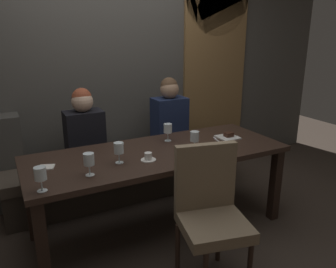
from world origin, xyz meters
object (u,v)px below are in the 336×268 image
object	(u,v)px
diner_redhead	(84,130)
diner_bearded	(169,116)
wine_glass_center_front	(119,149)
wine_glass_near_left	(168,129)
dining_table	(159,161)
wine_glass_end_left	(195,137)
dessert_plate	(228,136)
banquette_bench	(131,176)
fork_on_table	(217,140)
espresso_cup	(148,157)
chair_near_side	(210,207)
wine_glass_near_right	(89,160)
wine_glass_far_left	(40,174)

from	to	relation	value
diner_redhead	diner_bearded	bearing A→B (deg)	2.58
wine_glass_center_front	wine_glass_near_left	xyz separation A→B (m)	(0.58, 0.31, 0.00)
dining_table	wine_glass_end_left	xyz separation A→B (m)	(0.28, -0.11, 0.20)
wine_glass_center_front	wine_glass_end_left	distance (m)	0.67
wine_glass_end_left	dessert_plate	world-z (taller)	wine_glass_end_left
banquette_bench	fork_on_table	size ratio (longest dim) A/B	14.71
espresso_cup	dessert_plate	xyz separation A→B (m)	(0.92, 0.19, -0.01)
banquette_bench	espresso_cup	bearing A→B (deg)	-100.95
chair_near_side	wine_glass_end_left	size ratio (longest dim) A/B	5.98
diner_bearded	wine_glass_center_front	xyz separation A→B (m)	(-0.87, -0.83, 0.03)
wine_glass_end_left	dining_table	bearing A→B (deg)	158.54
wine_glass_end_left	wine_glass_near_right	world-z (taller)	same
wine_glass_center_front	diner_redhead	bearing A→B (deg)	95.26
dessert_plate	fork_on_table	world-z (taller)	dessert_plate
wine_glass_far_left	wine_glass_near_right	bearing A→B (deg)	17.16
banquette_bench	dessert_plate	size ratio (longest dim) A/B	13.16
chair_near_side	wine_glass_near_left	distance (m)	0.99
diner_redhead	diner_bearded	size ratio (longest dim) A/B	0.96
banquette_bench	wine_glass_end_left	bearing A→B (deg)	-70.68
wine_glass_center_front	wine_glass_end_left	bearing A→B (deg)	-1.26
banquette_bench	wine_glass_near_right	xyz separation A→B (m)	(-0.65, -0.92, 0.63)
chair_near_side	wine_glass_near_right	xyz separation A→B (m)	(-0.69, 0.50, 0.30)
espresso_cup	banquette_bench	bearing A→B (deg)	79.05
dining_table	wine_glass_near_left	distance (m)	0.35
dining_table	dessert_plate	distance (m)	0.76
wine_glass_far_left	fork_on_table	xyz separation A→B (m)	(1.59, 0.34, -0.11)
chair_near_side	wine_glass_far_left	xyz separation A→B (m)	(-1.03, 0.40, 0.30)
wine_glass_near_left	dessert_plate	bearing A→B (deg)	-17.75
dining_table	wine_glass_near_right	xyz separation A→B (m)	(-0.65, -0.22, 0.20)
banquette_bench	chair_near_side	xyz separation A→B (m)	(0.04, -1.42, 0.33)
wine_glass_end_left	wine_glass_near_right	distance (m)	0.94
diner_redhead	wine_glass_near_left	distance (m)	0.81
diner_redhead	wine_glass_end_left	xyz separation A→B (m)	(0.74, -0.80, 0.05)
banquette_bench	diner_bearded	size ratio (longest dim) A/B	3.14
wine_glass_center_front	wine_glass_far_left	xyz separation A→B (m)	(-0.60, -0.23, 0.00)
dining_table	wine_glass_near_left	world-z (taller)	wine_glass_near_left
dining_table	diner_redhead	bearing A→B (deg)	123.63
wine_glass_near_right	dessert_plate	xyz separation A→B (m)	(1.40, 0.26, -0.10)
wine_glass_far_left	wine_glass_center_front	bearing A→B (deg)	21.02
banquette_bench	wine_glass_far_left	size ratio (longest dim) A/B	15.24
wine_glass_end_left	wine_glass_near_left	distance (m)	0.34
wine_glass_end_left	fork_on_table	bearing A→B (deg)	21.24
wine_glass_end_left	espresso_cup	xyz separation A→B (m)	(-0.45, -0.04, -0.09)
chair_near_side	wine_glass_near_right	size ratio (longest dim) A/B	5.98
wine_glass_end_left	wine_glass_near_left	bearing A→B (deg)	105.22
dining_table	wine_glass_center_front	bearing A→B (deg)	-165.85
diner_redhead	wine_glass_far_left	world-z (taller)	diner_redhead
diner_bearded	diner_redhead	bearing A→B (deg)	-177.42
dessert_plate	wine_glass_near_left	bearing A→B (deg)	162.25
wine_glass_center_front	wine_glass_near_left	size ratio (longest dim) A/B	1.00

